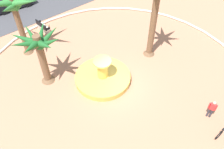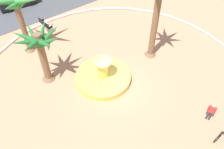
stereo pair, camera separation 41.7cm
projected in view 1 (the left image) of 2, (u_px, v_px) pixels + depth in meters
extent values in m
plane|color=tan|center=(116.00, 85.00, 18.71)|extent=(80.00, 80.00, 0.00)
torus|color=silver|center=(116.00, 84.00, 18.64)|extent=(21.37, 21.37, 0.20)
cube|color=#424247|center=(30.00, 2.00, 26.85)|extent=(48.00, 8.00, 0.03)
cylinder|color=gold|center=(103.00, 78.00, 18.91)|extent=(4.24, 4.24, 0.45)
cylinder|color=#236093|center=(103.00, 78.00, 18.94)|extent=(3.73, 3.73, 0.34)
cylinder|color=gold|center=(102.00, 69.00, 18.22)|extent=(0.76, 0.76, 1.45)
cylinder|color=#F1C954|center=(102.00, 62.00, 17.64)|extent=(1.36, 1.36, 0.12)
cylinder|color=brown|center=(43.00, 60.00, 17.47)|extent=(0.54, 0.54, 4.31)
cone|color=brown|center=(48.00, 78.00, 18.86)|extent=(1.02, 1.02, 0.50)
cone|color=#1E6028|center=(48.00, 37.00, 16.57)|extent=(1.86, 0.61, 1.39)
cone|color=#1E6028|center=(41.00, 34.00, 16.75)|extent=(1.70, 1.72, 1.34)
cone|color=#1E6028|center=(32.00, 36.00, 16.64)|extent=(0.65, 1.86, 1.41)
cone|color=#1E6028|center=(24.00, 39.00, 16.19)|extent=(1.76, 1.70, 1.16)
cone|color=#1E6028|center=(24.00, 44.00, 15.78)|extent=(1.92, 0.67, 1.11)
cone|color=#1E6028|center=(31.00, 47.00, 15.51)|extent=(1.81, 1.65, 1.05)
cone|color=#1E6028|center=(44.00, 45.00, 15.70)|extent=(0.80, 1.95, 1.11)
cone|color=#1E6028|center=(49.00, 43.00, 16.13)|extent=(1.64, 1.76, 1.39)
cylinder|color=brown|center=(20.00, 26.00, 19.32)|extent=(0.46, 0.46, 5.37)
cone|color=brown|center=(28.00, 50.00, 21.10)|extent=(0.87, 0.87, 0.50)
cone|color=#337F38|center=(8.00, 9.00, 17.00)|extent=(1.80, 2.27, 1.50)
cone|color=#337F38|center=(25.00, 2.00, 17.36)|extent=(1.77, 2.33, 1.23)
cylinder|color=brown|center=(153.00, 23.00, 18.85)|extent=(0.50, 0.50, 6.24)
cone|color=brown|center=(149.00, 52.00, 20.95)|extent=(0.95, 0.95, 0.50)
cube|color=beige|center=(43.00, 27.00, 23.03)|extent=(0.69, 1.65, 0.12)
cube|color=black|center=(41.00, 25.00, 22.71)|extent=(0.27, 1.60, 0.50)
cube|color=#B6ADA0|center=(44.00, 29.00, 23.22)|extent=(0.63, 1.52, 0.39)
cube|color=black|center=(39.00, 22.00, 23.29)|extent=(0.46, 0.13, 0.24)
cube|color=black|center=(48.00, 29.00, 22.56)|extent=(0.46, 0.13, 0.24)
torus|color=black|center=(219.00, 135.00, 15.41)|extent=(0.72, 0.06, 0.72)
cylinder|color=black|center=(222.00, 131.00, 15.19)|extent=(0.04, 0.04, 0.30)
cube|color=black|center=(223.00, 129.00, 15.07)|extent=(0.20, 0.10, 0.06)
cylinder|color=#33333D|center=(211.00, 113.00, 16.47)|extent=(0.14, 0.14, 0.83)
cylinder|color=#33333D|center=(208.00, 112.00, 16.52)|extent=(0.14, 0.14, 0.83)
cube|color=red|center=(213.00, 107.00, 15.99)|extent=(0.33, 0.39, 0.56)
sphere|color=beige|center=(215.00, 103.00, 15.70)|extent=(0.22, 0.22, 0.22)
cylinder|color=red|center=(216.00, 108.00, 15.93)|extent=(0.09, 0.09, 0.53)
cylinder|color=red|center=(209.00, 105.00, 16.05)|extent=(0.09, 0.09, 0.53)
cube|color=black|center=(13.00, 2.00, 25.71)|extent=(4.07, 1.87, 0.90)
cylinder|color=black|center=(5.00, 12.00, 24.98)|extent=(0.65, 0.25, 0.64)
cylinder|color=black|center=(28.00, 4.00, 25.96)|extent=(0.65, 0.25, 0.64)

